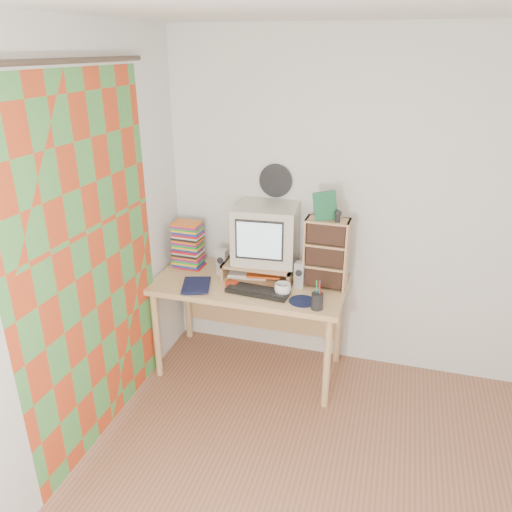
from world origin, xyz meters
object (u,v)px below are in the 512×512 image
Objects in this scene: desk at (252,294)px; dvd_stack at (188,249)px; keyboard at (258,291)px; diary at (183,284)px; cd_rack at (326,253)px; mug at (283,290)px; crt_monitor at (266,234)px.

dvd_stack reaches higher than desk.
desk is 0.61m from dvd_stack.
diary is at bearing -169.10° from keyboard.
desk is 4.67× the size of dvd_stack.
dvd_stack is 0.39m from diary.
cd_rack reaches higher than mug.
desk is 5.89× the size of diary.
cd_rack is (0.54, 0.03, 0.39)m from desk.
desk is at bearing -175.70° from cd_rack.
dvd_stack is (-0.62, -0.02, -0.18)m from crt_monitor.
keyboard is at bearing -174.10° from mug.
crt_monitor is 0.64m from dvd_stack.
desk is at bearing 143.89° from mug.
keyboard is 0.72m from dvd_stack.
mug is (0.17, 0.02, 0.03)m from keyboard.
dvd_stack is at bearing 89.10° from diary.
keyboard is 0.18m from mug.
cd_rack reaches higher than diary.
crt_monitor is 0.45m from keyboard.
diary reaches higher than desk.
crt_monitor reaches higher than keyboard.
mug is at bearing -135.83° from cd_rack.
crt_monitor is 0.70m from diary.
mug is at bearing -15.90° from dvd_stack.
desk is at bearing 15.95° from diary.
diary is (-0.55, -0.06, 0.01)m from keyboard.
keyboard is at bearing -89.19° from crt_monitor.
diary is (-0.97, -0.31, -0.23)m from cd_rack.
desk is 3.16× the size of keyboard.
dvd_stack is (-0.65, 0.29, 0.14)m from keyboard.
diary is at bearing -160.85° from cd_rack.
keyboard is 1.86× the size of diary.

